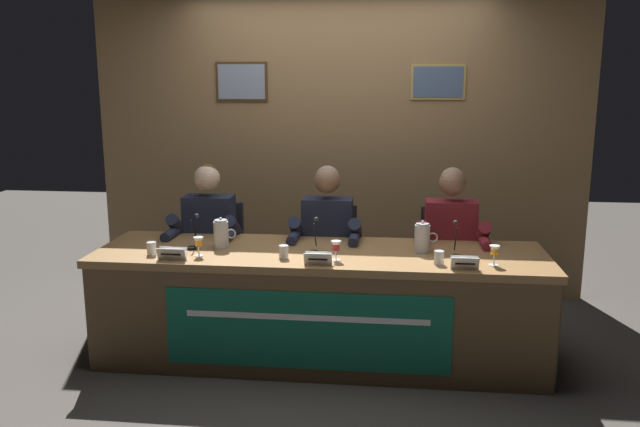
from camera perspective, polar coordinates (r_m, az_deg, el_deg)
The scene contains 23 objects.
ground_plane at distance 4.49m, azimuth 0.00°, elevation -12.43°, with size 12.00×12.00×0.00m, color #4C4742.
wall_back_panelled at distance 5.52m, azimuth 1.64°, elevation 6.20°, with size 4.14×0.14×2.60m.
conference_table at distance 4.20m, azimuth -0.18°, elevation -6.79°, with size 2.94×0.83×0.74m.
chair_left at distance 5.05m, azimuth -9.23°, elevation -4.43°, with size 0.44×0.45×0.91m.
panelist_left at distance 4.79m, azimuth -9.98°, elevation -1.91°, with size 0.51×0.48×1.24m.
nameplate_left at distance 4.13m, azimuth -12.94°, elevation -3.47°, with size 0.18×0.06×0.08m.
juice_glass_left at distance 4.17m, azimuth -10.67°, elevation -2.56°, with size 0.06×0.06×0.12m.
water_cup_left at distance 4.27m, azimuth -14.64°, elevation -3.07°, with size 0.06×0.06×0.08m.
microphone_left at distance 4.38m, azimuth -11.09°, elevation -2.05°, with size 0.06×0.17×0.22m.
chair_center at distance 4.89m, azimuth 0.79°, elevation -4.81°, with size 0.44×0.45×0.91m.
panelist_center at distance 4.63m, azimuth 0.55°, elevation -2.23°, with size 0.51×0.48×1.24m.
nameplate_center at distance 3.91m, azimuth -0.17°, elevation -4.00°, with size 0.17×0.06×0.08m.
juice_glass_center at distance 4.00m, azimuth 1.42°, elevation -2.96°, with size 0.06×0.06×0.12m.
water_cup_center at distance 4.06m, azimuth -3.23°, elevation -3.47°, with size 0.06×0.06×0.08m.
microphone_center at distance 4.19m, azimuth -0.47°, elevation -2.45°, with size 0.06×0.17×0.22m.
chair_right at distance 4.89m, azimuth 11.15°, elevation -5.05°, with size 0.44×0.45×0.91m.
panelist_right at distance 4.62m, azimuth 11.48°, elevation -2.48°, with size 0.51×0.48×1.24m.
nameplate_right at distance 3.92m, azimuth 12.65°, elevation -4.28°, with size 0.16×0.06×0.08m.
juice_glass_right at distance 4.03m, azimuth 15.14°, elevation -3.26°, with size 0.06×0.06×0.12m.
water_cup_right at distance 3.99m, azimuth 10.45°, elevation -3.91°, with size 0.06×0.06×0.08m.
microphone_right at distance 4.18m, azimuth 11.90°, elevation -2.74°, with size 0.06×0.17×0.22m.
water_pitcher_left_side at distance 4.33m, azimuth -8.72°, elevation -1.82°, with size 0.15×0.10×0.21m.
water_pitcher_right_side at distance 4.24m, azimuth 9.02°, elevation -2.14°, with size 0.15×0.10×0.21m.
Camera 1 is at (0.46, -4.07, 1.84)m, focal length 36.26 mm.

